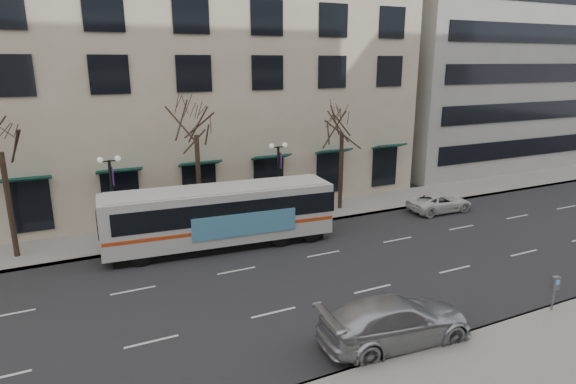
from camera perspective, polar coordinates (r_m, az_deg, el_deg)
ground at (r=22.60m, az=-4.12°, el=-11.48°), size 160.00×160.00×0.00m
sidewalk_far at (r=32.04m, az=-1.71°, el=-3.06°), size 80.00×4.00×0.15m
building_hotel at (r=40.22m, az=-18.88°, el=17.15°), size 40.00×20.00×24.00m
tree_far_mid at (r=28.75m, az=-10.90°, el=8.53°), size 3.60×3.60×8.55m
tree_far_right at (r=32.78m, az=6.46°, el=8.66°), size 3.60×3.60×8.06m
lamp_post_left at (r=28.08m, az=-20.05°, el=-0.55°), size 1.22×0.45×5.21m
lamp_post_right at (r=30.54m, az=-1.13°, el=1.63°), size 1.22×0.45×5.21m
city_bus at (r=27.09m, az=-7.88°, el=-2.66°), size 12.87×3.77×3.44m
silver_car at (r=18.86m, az=12.64°, el=-14.68°), size 6.11×2.91×1.72m
white_pickup at (r=35.05m, az=17.56°, el=-1.19°), size 4.69×2.29×1.28m
pay_station at (r=22.92m, az=29.09°, el=-9.70°), size 0.35×0.26×1.49m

